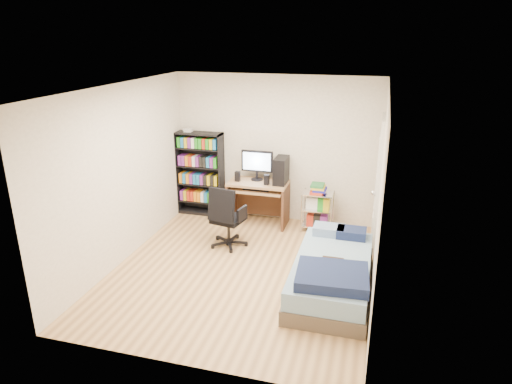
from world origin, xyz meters
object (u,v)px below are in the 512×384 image
(bed, at_px, (332,273))
(media_shelf, at_px, (200,173))
(office_chair, at_px, (227,227))
(computer_desk, at_px, (265,185))

(bed, bearing_deg, media_shelf, 142.03)
(media_shelf, height_order, bed, media_shelf)
(media_shelf, bearing_deg, office_chair, -52.32)
(office_chair, bearing_deg, bed, -15.76)
(media_shelf, relative_size, bed, 0.81)
(computer_desk, xyz_separation_m, bed, (1.38, -1.91, -0.44))
(office_chair, xyz_separation_m, bed, (1.70, -0.86, -0.07))
(media_shelf, bearing_deg, computer_desk, -5.77)
(office_chair, bearing_deg, media_shelf, 138.79)
(bed, bearing_deg, computer_desk, 125.83)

